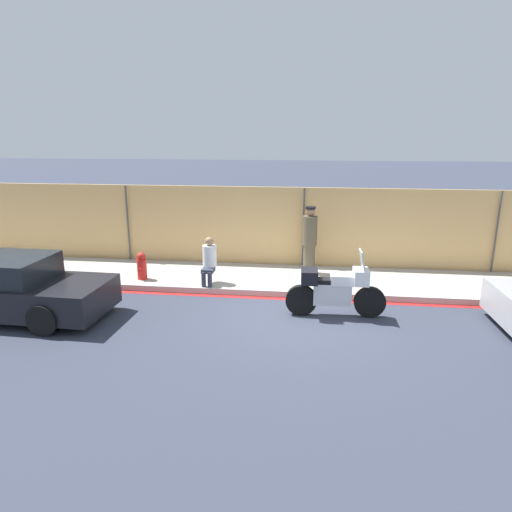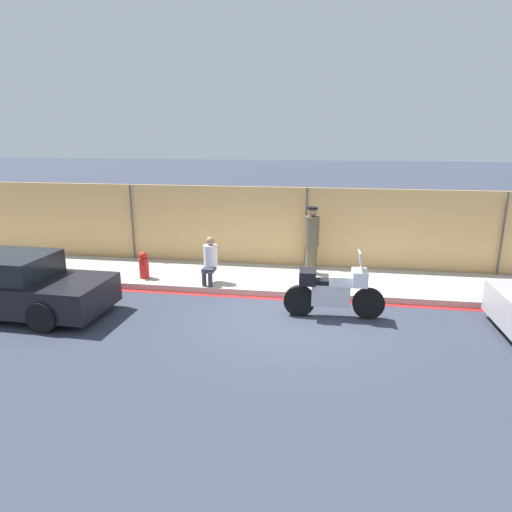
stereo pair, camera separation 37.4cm
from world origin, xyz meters
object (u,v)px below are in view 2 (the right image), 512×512
(officer_standing, at_px, (312,240))
(fire_hydrant, at_px, (144,265))
(person_seated_on_curb, at_px, (210,258))
(motorcycle, at_px, (333,290))
(parked_car_left_down_street, at_px, (3,285))

(officer_standing, xyz_separation_m, fire_hydrant, (-4.45, -1.14, -0.60))
(officer_standing, distance_m, person_seated_on_curb, 2.87)
(person_seated_on_curb, height_order, fire_hydrant, person_seated_on_curb)
(officer_standing, relative_size, person_seated_on_curb, 1.54)
(officer_standing, relative_size, fire_hydrant, 2.55)
(motorcycle, bearing_deg, fire_hydrant, 160.31)
(motorcycle, height_order, parked_car_left_down_street, motorcycle)
(officer_standing, bearing_deg, fire_hydrant, -165.63)
(motorcycle, xyz_separation_m, officer_standing, (-0.60, 2.71, 0.50))
(motorcycle, relative_size, officer_standing, 1.18)
(officer_standing, height_order, parked_car_left_down_street, officer_standing)
(motorcycle, height_order, fire_hydrant, motorcycle)
(parked_car_left_down_street, bearing_deg, fire_hydrant, 48.17)
(officer_standing, bearing_deg, person_seated_on_curb, -154.40)
(officer_standing, xyz_separation_m, person_seated_on_curb, (-2.57, -1.23, -0.29))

